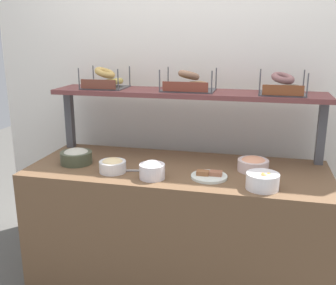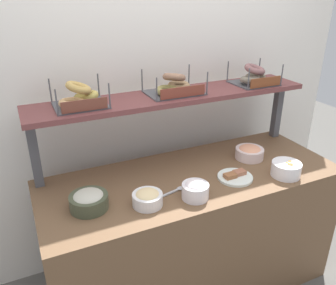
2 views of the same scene
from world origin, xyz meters
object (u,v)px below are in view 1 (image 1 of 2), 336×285
bowl_lox_spread (253,164)px  bagel_basket_everything (188,84)px  bowl_cream_cheese (152,169)px  bagel_basket_poppy (282,87)px  bowl_fruit_salad (263,181)px  serving_spoon_near_plate (145,170)px  bagel_basket_sesame (105,81)px  bowl_egg_salad (113,165)px  serving_plate_white (209,176)px  bowl_tuna_salad (76,156)px

bowl_lox_spread → bagel_basket_everything: (-0.44, 0.23, 0.43)m
bowl_cream_cheese → bagel_basket_poppy: 0.93m
bowl_fruit_salad → bagel_basket_poppy: size_ratio=0.61×
bagel_basket_everything → bagel_basket_poppy: size_ratio=1.19×
bowl_lox_spread → serving_spoon_near_plate: 0.64m
bagel_basket_sesame → bowl_fruit_salad: bearing=-25.4°
bowl_cream_cheese → bowl_fruit_salad: 0.60m
bagel_basket_sesame → bagel_basket_everything: bearing=0.3°
bagel_basket_poppy → bagel_basket_everything: bearing=177.8°
bowl_lox_spread → bowl_egg_salad: 0.83m
bagel_basket_everything → serving_plate_white: bearing=-63.7°
bowl_egg_salad → serving_spoon_near_plate: bowl_egg_salad is taller
bowl_lox_spread → bowl_tuna_salad: 1.09m
bowl_fruit_salad → bagel_basket_poppy: bagel_basket_poppy is taller
serving_plate_white → bagel_basket_everything: size_ratio=0.61×
serving_plate_white → bagel_basket_sesame: 0.99m
serving_plate_white → bowl_cream_cheese: bearing=-165.6°
bowl_tuna_salad → serving_plate_white: bowl_tuna_salad is taller
bagel_basket_everything → bagel_basket_poppy: 0.58m
bowl_fruit_salad → bagel_basket_poppy: (0.08, 0.49, 0.43)m
bowl_egg_salad → serving_plate_white: 0.57m
bowl_cream_cheese → bowl_fruit_salad: bowl_cream_cheese is taller
bowl_fruit_salad → bowl_lox_spread: bearing=101.3°
serving_plate_white → bagel_basket_sesame: bearing=152.2°
bowl_egg_salad → bagel_basket_sesame: bearing=115.4°
serving_spoon_near_plate → bagel_basket_sesame: 0.73m
bowl_fruit_salad → serving_spoon_near_plate: 0.69m
bowl_lox_spread → bowl_cream_cheese: 0.61m
bowl_cream_cheese → bagel_basket_everything: bearing=77.6°
bowl_egg_salad → bowl_fruit_salad: 0.86m
bowl_egg_salad → bagel_basket_poppy: size_ratio=0.56×
bowl_lox_spread → bagel_basket_sesame: (-1.01, 0.23, 0.44)m
bagel_basket_poppy → bagel_basket_sesame: bearing=179.0°
bowl_tuna_salad → bagel_basket_everything: (0.64, 0.35, 0.43)m
bowl_cream_cheese → bowl_tuna_salad: size_ratio=0.74×
serving_plate_white → serving_spoon_near_plate: 0.38m
bagel_basket_sesame → bagel_basket_everything: (0.57, 0.00, -0.00)m
bowl_egg_salad → bagel_basket_everything: (0.36, 0.44, 0.43)m
bagel_basket_sesame → serving_spoon_near_plate: bearing=-45.0°
bagel_basket_everything → bagel_basket_sesame: bearing=-179.7°
bowl_lox_spread → bowl_egg_salad: bearing=-165.1°
serving_spoon_near_plate → bagel_basket_poppy: (0.76, 0.37, 0.47)m
bowl_egg_salad → serving_plate_white: size_ratio=0.77×
serving_spoon_near_plate → bagel_basket_everything: 0.64m
serving_spoon_near_plate → bagel_basket_sesame: (-0.39, 0.39, 0.47)m
bowl_cream_cheese → bagel_basket_everything: size_ratio=0.43×
bowl_cream_cheese → bowl_fruit_salad: size_ratio=0.84×
bagel_basket_poppy → bowl_egg_salad: bearing=-155.9°
bagel_basket_everything → bowl_egg_salad: bearing=-129.2°
bowl_lox_spread → bowl_tuna_salad: (-1.08, -0.12, 0.00)m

